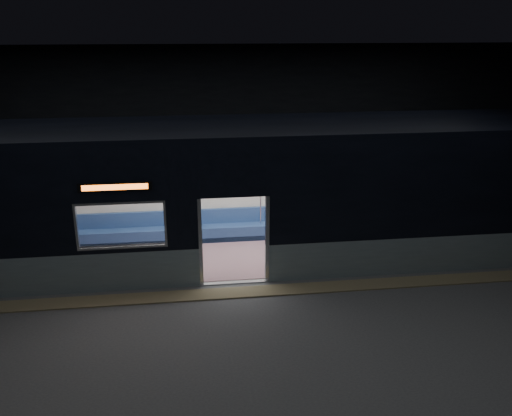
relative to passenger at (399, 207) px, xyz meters
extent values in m
cube|color=#47494C|center=(-4.80, -3.55, -0.77)|extent=(24.00, 14.00, 0.01)
cube|color=black|center=(-4.80, -3.55, 4.22)|extent=(24.00, 14.00, 0.04)
cube|color=black|center=(-4.80, 3.43, 1.74)|extent=(24.00, 0.04, 5.00)
cube|color=#8C7F59|center=(-4.80, -3.00, -0.75)|extent=(22.80, 0.50, 0.03)
cube|color=#85989F|center=(-9.65, -2.49, -0.31)|extent=(8.30, 0.12, 0.90)
cube|color=#85989F|center=(0.05, -2.49, -0.31)|extent=(8.30, 0.12, 0.90)
cube|color=black|center=(0.05, -2.49, 1.29)|extent=(8.30, 0.12, 2.30)
cube|color=black|center=(-4.80, -2.49, 1.86)|extent=(1.40, 0.12, 1.15)
cube|color=#B7BABC|center=(-5.54, -2.49, 0.26)|extent=(0.08, 0.14, 2.05)
cube|color=#B7BABC|center=(-4.06, -2.49, 0.26)|extent=(0.08, 0.14, 2.05)
cube|color=black|center=(-7.25, -2.57, 1.63)|extent=(1.50, 0.04, 0.18)
cube|color=orange|center=(-7.25, -2.58, 1.63)|extent=(1.34, 0.03, 0.12)
cube|color=beige|center=(-4.80, 0.39, 0.84)|extent=(18.00, 0.12, 3.20)
cube|color=black|center=(-4.80, -1.05, 2.51)|extent=(18.00, 3.00, 0.15)
cube|color=gray|center=(-4.80, -1.05, -0.74)|extent=(17.76, 2.76, 0.04)
cube|color=beige|center=(-4.80, -1.05, 1.59)|extent=(17.76, 2.76, 0.10)
cube|color=navy|center=(-4.80, 0.07, -0.52)|extent=(11.00, 0.48, 0.41)
cube|color=navy|center=(-4.80, 0.26, -0.11)|extent=(11.00, 0.10, 0.40)
cube|color=#6F515C|center=(-8.10, -2.14, -0.52)|extent=(4.40, 0.48, 0.41)
cube|color=#6F515C|center=(-1.50, -2.14, -0.52)|extent=(4.40, 0.48, 0.41)
cylinder|color=silver|center=(-5.75, -2.18, 0.41)|extent=(0.04, 0.04, 2.26)
cylinder|color=silver|center=(-5.75, 0.08, 0.41)|extent=(0.04, 0.04, 2.26)
cylinder|color=silver|center=(-3.85, -2.18, 0.41)|extent=(0.04, 0.04, 2.26)
cylinder|color=silver|center=(-3.85, 0.08, 0.41)|extent=(0.04, 0.04, 2.26)
cylinder|color=silver|center=(-4.80, 0.03, 1.19)|extent=(11.00, 0.03, 0.03)
cube|color=black|center=(-0.09, -0.13, -0.24)|extent=(0.15, 0.42, 0.14)
cube|color=black|center=(0.09, -0.13, -0.24)|extent=(0.15, 0.42, 0.14)
cylinder|color=black|center=(-0.09, -0.33, -0.51)|extent=(0.10, 0.10, 0.43)
cylinder|color=black|center=(0.09, -0.33, -0.51)|extent=(0.10, 0.10, 0.43)
cube|color=#F16888|center=(0.00, 0.04, -0.22)|extent=(0.36, 0.20, 0.18)
cylinder|color=#F16888|center=(0.00, 0.07, 0.09)|extent=(0.40, 0.40, 0.47)
sphere|color=tan|center=(0.00, 0.05, 0.43)|extent=(0.19, 0.19, 0.19)
sphere|color=black|center=(0.00, 0.09, 0.46)|extent=(0.20, 0.20, 0.20)
cube|color=black|center=(-0.01, -0.20, -0.11)|extent=(0.28, 0.26, 0.11)
cube|color=white|center=(-2.59, 0.31, 0.68)|extent=(0.89, 0.03, 0.58)
camera|label=1|loc=(-5.76, -13.53, 4.82)|focal=38.00mm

